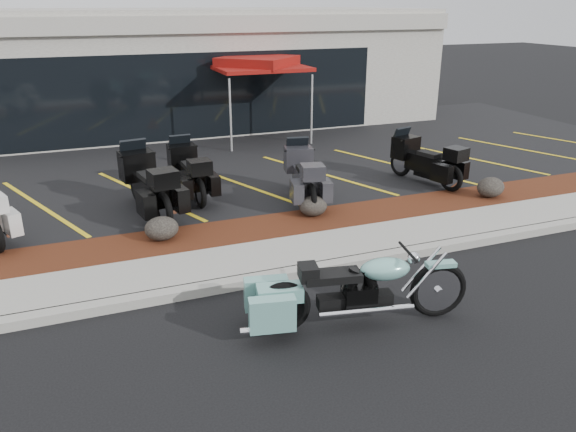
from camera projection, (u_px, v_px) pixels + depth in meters
name	position (u px, v px, depth m)	size (l,w,h in m)	color
ground	(346.00, 297.00, 8.57)	(90.00, 90.00, 0.00)	black
curb	(322.00, 268.00, 9.33)	(24.00, 0.25, 0.15)	gray
sidewalk	(305.00, 252.00, 9.94)	(24.00, 1.20, 0.15)	gray
mulch_bed	(282.00, 228.00, 10.98)	(24.00, 1.20, 0.16)	#330F0B
upper_lot	(213.00, 160.00, 15.69)	(26.00, 9.60, 0.15)	black
dealership_building	(168.00, 67.00, 20.45)	(18.00, 8.16, 4.00)	gray
boulder_left	(162.00, 228.00, 10.16)	(0.61, 0.51, 0.44)	black
boulder_mid	(313.00, 206.00, 11.31)	(0.58, 0.49, 0.41)	black
boulder_right	(491.00, 187.00, 12.41)	(0.62, 0.52, 0.44)	black
hero_cruiser	(439.00, 282.00, 7.84)	(3.13, 0.79, 1.10)	#75B6AD
touring_black_front	(136.00, 171.00, 11.92)	(2.40, 0.91, 1.39)	black
touring_black_mid	(181.00, 161.00, 12.95)	(2.15, 0.82, 1.25)	black
touring_grey	(297.00, 164.00, 12.72)	(2.16, 0.82, 1.26)	#2C2C30
touring_black_rear	(401.00, 152.00, 13.81)	(2.11, 0.80, 1.23)	black
traffic_cone	(179.00, 154.00, 15.22)	(0.35, 0.35, 0.44)	#CA4306
popup_canopy	(258.00, 64.00, 17.07)	(3.24, 3.24, 2.52)	silver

